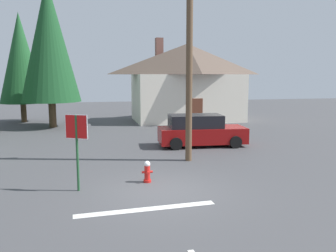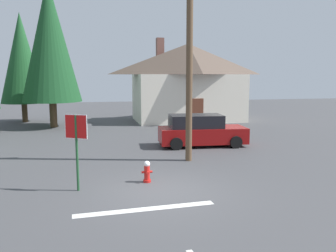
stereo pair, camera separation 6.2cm
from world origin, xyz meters
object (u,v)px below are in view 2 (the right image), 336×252
Objects in this scene: utility_pole at (190,47)px; stop_sign_near at (76,136)px; parked_car at (200,131)px; house at (188,81)px; pine_tree_short_left at (22,58)px; fire_hydrant at (147,172)px; pine_tree_far_center at (50,41)px.

stop_sign_near is at bearing -145.40° from utility_pole.
house is at bearing 78.42° from parked_car.
pine_tree_short_left reaches higher than stop_sign_near.
stop_sign_near is at bearing -116.27° from house.
utility_pole reaches higher than fire_hydrant.
pine_tree_far_center is at bearing 120.43° from utility_pole.
stop_sign_near reaches higher than fire_hydrant.
utility_pole is 5.33m from parked_car.
utility_pole is (4.62, 3.19, 3.11)m from stop_sign_near.
fire_hydrant is 6.92m from parked_car.
pine_tree_far_center reaches higher than fire_hydrant.
house is (3.65, 13.57, -1.63)m from utility_pole.
fire_hydrant is 0.09× the size of pine_tree_short_left.
house is 2.00× the size of parked_car.
stop_sign_near is 19.41m from pine_tree_short_left.
fire_hydrant is 0.07× the size of pine_tree_far_center.
pine_tree_far_center reaches higher than utility_pole.
pine_tree_short_left reaches higher than parked_car.
parked_car is 0.54× the size of pine_tree_short_left.
fire_hydrant is at bearing -68.10° from pine_tree_short_left.
pine_tree_far_center is at bearing -170.62° from house.
house is 11.11m from pine_tree_far_center.
pine_tree_short_left is 4.46m from pine_tree_far_center.
pine_tree_short_left is (-9.54, 15.30, 0.17)m from utility_pole.
house is 0.90× the size of pine_tree_far_center.
pine_tree_far_center reaches higher than house.
pine_tree_short_left reaches higher than house.
pine_tree_short_left is at bearing 126.69° from pine_tree_far_center.
fire_hydrant is (2.34, 0.43, -1.43)m from stop_sign_near.
pine_tree_far_center is (-6.95, 11.82, 1.22)m from utility_pole.
utility_pole is at bearing -58.06° from pine_tree_short_left.
utility_pole reaches higher than stop_sign_near.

